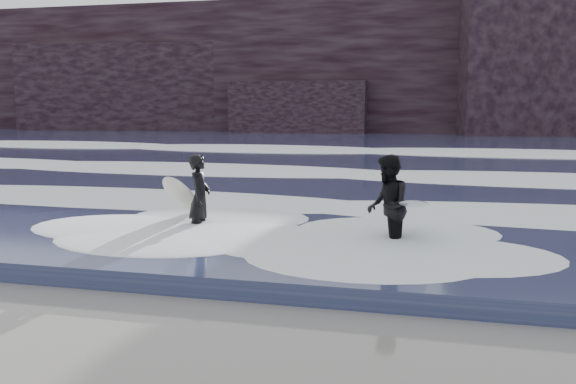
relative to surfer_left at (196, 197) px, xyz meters
name	(u,v)px	position (x,y,z in m)	size (l,w,h in m)	color
sea	(393,148)	(1.59, 22.60, -0.66)	(90.00, 52.00, 0.30)	navy
headland	(415,69)	(1.59, 39.60, 4.19)	(70.00, 9.00, 10.00)	black
foam_near	(310,201)	(1.59, 2.60, -0.41)	(60.00, 3.20, 0.20)	white
foam_mid	(357,168)	(1.59, 9.60, -0.39)	(60.00, 4.00, 0.24)	white
foam_far	(385,148)	(1.59, 18.60, -0.36)	(60.00, 4.80, 0.30)	white
surfer_left	(196,197)	(0.00, 0.00, 0.00)	(1.00, 1.74, 1.60)	black
surfer_right	(390,206)	(3.61, -0.51, 0.05)	(1.11, 1.86, 1.71)	black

